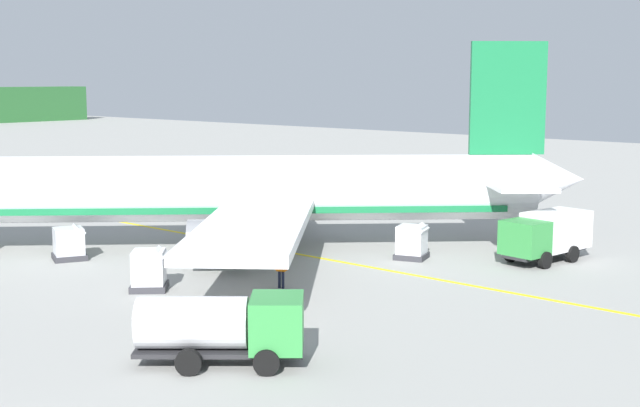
{
  "coord_description": "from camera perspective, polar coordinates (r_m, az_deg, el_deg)",
  "views": [
    {
      "loc": [
        -9.45,
        -20.13,
        9.83
      ],
      "look_at": [
        25.03,
        9.98,
        3.11
      ],
      "focal_mm": 48.25,
      "sensor_mm": 36.0,
      "label": 1
    }
  ],
  "objects": [
    {
      "name": "airliner_foreground",
      "position": [
        49.87,
        -5.81,
        0.89
      ],
      "size": [
        31.79,
        32.56,
        11.9
      ],
      "color": "white",
      "rests_on": "ground"
    },
    {
      "name": "service_truck_fuel",
      "position": [
        47.85,
        14.79,
        -1.98
      ],
      "size": [
        5.77,
        3.05,
        2.62
      ],
      "color": "#338C3F",
      "rests_on": "ground"
    },
    {
      "name": "service_truck_baggage",
      "position": [
        29.98,
        -6.38,
        -8.04
      ],
      "size": [
        5.24,
        5.61,
        2.4
      ],
      "color": "#338C3F",
      "rests_on": "ground"
    },
    {
      "name": "cargo_container_near",
      "position": [
        40.91,
        -11.25,
        -4.35
      ],
      "size": [
        2.35,
        2.35,
        2.0
      ],
      "color": "#333338",
      "rests_on": "ground"
    },
    {
      "name": "cargo_container_mid",
      "position": [
        47.25,
        6.13,
        -2.56
      ],
      "size": [
        2.08,
        2.08,
        1.96
      ],
      "color": "#333338",
      "rests_on": "ground"
    },
    {
      "name": "cargo_container_far",
      "position": [
        48.77,
        -16.29,
        -2.57
      ],
      "size": [
        2.28,
        2.28,
        1.87
      ],
      "color": "#333338",
      "rests_on": "ground"
    },
    {
      "name": "crew_loader_left",
      "position": [
        40.48,
        -2.6,
        -4.28
      ],
      "size": [
        0.38,
        0.59,
        1.67
      ],
      "color": "#191E33",
      "rests_on": "ground"
    },
    {
      "name": "apron_guide_line",
      "position": [
        48.04,
        -1.01,
        -3.45
      ],
      "size": [
        0.3,
        60.0,
        0.01
      ],
      "primitive_type": "cube",
      "color": "yellow",
      "rests_on": "ground"
    }
  ]
}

